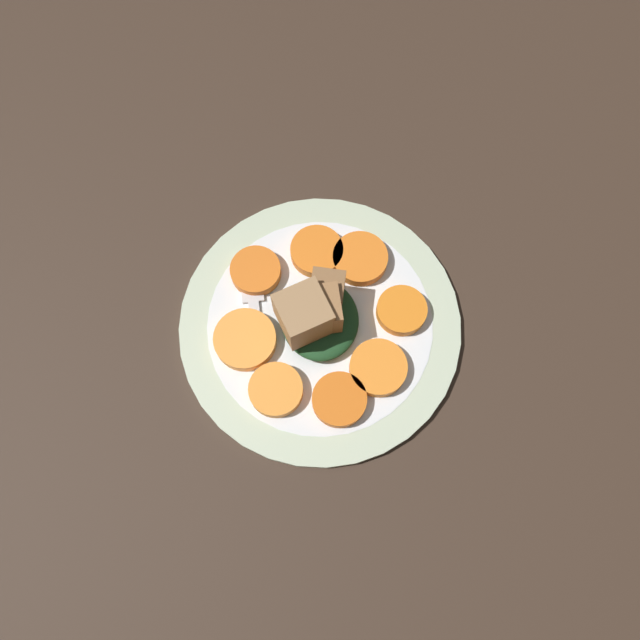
{
  "coord_description": "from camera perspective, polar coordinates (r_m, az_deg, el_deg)",
  "views": [
    {
      "loc": [
        20.27,
        -0.89,
        64.6
      ],
      "look_at": [
        0.0,
        0.0,
        4.1
      ],
      "focal_mm": 35.0,
      "sensor_mm": 36.0,
      "label": 1
    }
  ],
  "objects": [
    {
      "name": "table_slab",
      "position": [
        0.67,
        -0.0,
        -0.85
      ],
      "size": [
        120.0,
        120.0,
        2.0
      ],
      "primitive_type": "cube",
      "color": "#38281E",
      "rests_on": "ground"
    },
    {
      "name": "plate",
      "position": [
        0.65,
        -0.0,
        -0.44
      ],
      "size": [
        29.41,
        29.41,
        1.05
      ],
      "color": "beige",
      "rests_on": "table_slab"
    },
    {
      "name": "carrot_slice_0",
      "position": [
        0.64,
        -6.86,
        -1.79
      ],
      "size": [
        6.39,
        6.39,
        1.38
      ],
      "primitive_type": "cylinder",
      "color": "orange",
      "rests_on": "plate"
    },
    {
      "name": "carrot_slice_1",
      "position": [
        0.62,
        -4.06,
        -6.39
      ],
      "size": [
        5.43,
        5.43,
        1.38
      ],
      "primitive_type": "cylinder",
      "color": "orange",
      "rests_on": "plate"
    },
    {
      "name": "carrot_slice_2",
      "position": [
        0.62,
        1.78,
        -7.29
      ],
      "size": [
        5.44,
        5.44,
        1.38
      ],
      "primitive_type": "cylinder",
      "color": "orange",
      "rests_on": "plate"
    },
    {
      "name": "carrot_slice_3",
      "position": [
        0.63,
        5.34,
        -4.38
      ],
      "size": [
        5.81,
        5.81,
        1.38
      ],
      "primitive_type": "cylinder",
      "color": "orange",
      "rests_on": "plate"
    },
    {
      "name": "carrot_slice_4",
      "position": [
        0.65,
        7.46,
        0.86
      ],
      "size": [
        5.22,
        5.22,
        1.38
      ],
      "primitive_type": "cylinder",
      "color": "orange",
      "rests_on": "plate"
    },
    {
      "name": "carrot_slice_5",
      "position": [
        0.67,
        3.68,
        5.61
      ],
      "size": [
        5.89,
        5.89,
        1.38
      ],
      "primitive_type": "cylinder",
      "color": "orange",
      "rests_on": "plate"
    },
    {
      "name": "carrot_slice_6",
      "position": [
        0.67,
        -0.6,
        6.28
      ],
      "size": [
        5.66,
        5.66,
        1.38
      ],
      "primitive_type": "cylinder",
      "color": "orange",
      "rests_on": "plate"
    },
    {
      "name": "carrot_slice_7",
      "position": [
        0.66,
        -5.9,
        4.47
      ],
      "size": [
        5.35,
        5.35,
        1.38
      ],
      "primitive_type": "cylinder",
      "color": "orange",
      "rests_on": "plate"
    },
    {
      "name": "center_pile",
      "position": [
        0.62,
        -0.36,
        0.57
      ],
      "size": [
        8.85,
        8.66,
        6.84
      ],
      "color": "#1E4723",
      "rests_on": "plate"
    },
    {
      "name": "fork",
      "position": [
        0.65,
        -5.9,
        -0.27
      ],
      "size": [
        17.46,
        3.19,
        0.4
      ],
      "rotation": [
        0.0,
        0.0,
        0.09
      ],
      "color": "silver",
      "rests_on": "plate"
    }
  ]
}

